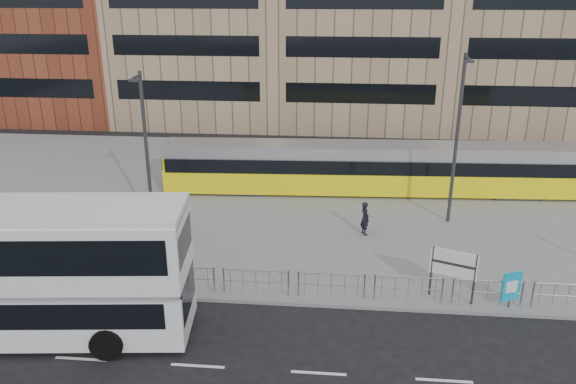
# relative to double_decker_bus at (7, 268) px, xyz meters

# --- Properties ---
(ground) EXTENTS (120.00, 120.00, 0.00)m
(ground) POSITION_rel_double_decker_bus_xyz_m (8.81, 2.82, -2.67)
(ground) COLOR black
(ground) RESTS_ON ground
(plaza) EXTENTS (64.00, 24.00, 0.15)m
(plaza) POSITION_rel_double_decker_bus_xyz_m (8.81, 14.82, -2.60)
(plaza) COLOR gray
(plaza) RESTS_ON ground
(kerb) EXTENTS (64.00, 0.25, 0.17)m
(kerb) POSITION_rel_double_decker_bus_xyz_m (8.81, 2.87, -2.60)
(kerb) COLOR gray
(kerb) RESTS_ON ground
(pedestrian_barrier) EXTENTS (32.07, 0.07, 1.10)m
(pedestrian_barrier) POSITION_rel_double_decker_bus_xyz_m (10.81, 3.32, -1.69)
(pedestrian_barrier) COLOR #96999E
(pedestrian_barrier) RESTS_ON plaza
(road_markings) EXTENTS (62.00, 0.12, 0.01)m
(road_markings) POSITION_rel_double_decker_bus_xyz_m (9.81, -1.18, -2.67)
(road_markings) COLOR white
(road_markings) RESTS_ON ground
(double_decker_bus) EXTENTS (12.58, 4.09, 4.94)m
(double_decker_bus) POSITION_rel_double_decker_bus_xyz_m (0.00, 0.00, 0.00)
(double_decker_bus) COLOR white
(double_decker_bus) RESTS_ON ground
(tram) EXTENTS (25.12, 3.58, 2.95)m
(tram) POSITION_rel_double_decker_bus_xyz_m (13.55, 15.61, -1.04)
(tram) COLOR #FFEB0D
(tram) RESTS_ON plaza
(station_sign) EXTENTS (1.73, 0.74, 2.10)m
(station_sign) POSITION_rel_double_decker_bus_xyz_m (15.81, 3.62, -1.07)
(station_sign) COLOR #2D2D30
(station_sign) RESTS_ON plaza
(ad_panel) EXTENTS (0.77, 0.35, 1.51)m
(ad_panel) POSITION_rel_double_decker_bus_xyz_m (17.95, 3.22, -1.64)
(ad_panel) COLOR #2D2D30
(ad_panel) RESTS_ON plaza
(pedestrian) EXTENTS (0.62, 0.73, 1.70)m
(pedestrian) POSITION_rel_double_decker_bus_xyz_m (12.64, 9.49, -1.67)
(pedestrian) COLOR black
(pedestrian) RESTS_ON plaza
(traffic_light_west) EXTENTS (0.21, 0.23, 3.10)m
(traffic_light_west) POSITION_rel_double_decker_bus_xyz_m (4.05, 3.98, -0.55)
(traffic_light_west) COLOR #2D2D30
(traffic_light_west) RESTS_ON plaza
(lamp_post_west) EXTENTS (0.45, 1.04, 7.83)m
(lamp_post_west) POSITION_rel_double_decker_bus_xyz_m (1.75, 9.76, 1.77)
(lamp_post_west) COLOR #2D2D30
(lamp_post_west) RESTS_ON plaza
(lamp_post_east) EXTENTS (0.45, 1.04, 8.65)m
(lamp_post_east) POSITION_rel_double_decker_bus_xyz_m (17.08, 11.46, 2.18)
(lamp_post_east) COLOR #2D2D30
(lamp_post_east) RESTS_ON plaza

